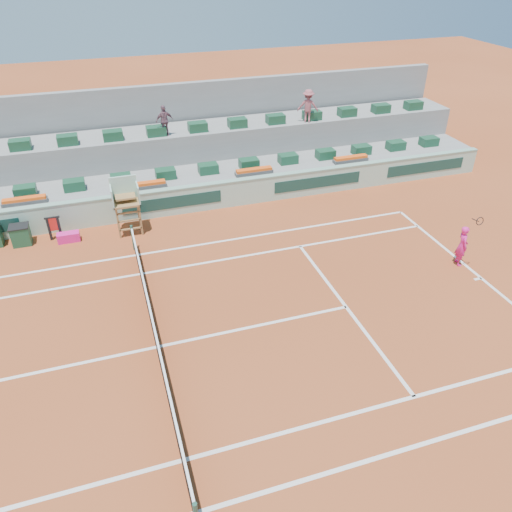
% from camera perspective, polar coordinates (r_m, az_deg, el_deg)
% --- Properties ---
extents(ground, '(90.00, 90.00, 0.00)m').
position_cam_1_polar(ground, '(15.76, -11.30, -10.19)').
color(ground, '#903C1B').
rests_on(ground, ground).
extents(seating_tier_lower, '(36.00, 4.00, 1.20)m').
position_cam_1_polar(seating_tier_lower, '(24.51, -15.09, 7.53)').
color(seating_tier_lower, gray).
rests_on(seating_tier_lower, ground).
extents(seating_tier_upper, '(36.00, 2.40, 2.60)m').
position_cam_1_polar(seating_tier_upper, '(25.72, -15.63, 10.35)').
color(seating_tier_upper, gray).
rests_on(seating_tier_upper, ground).
extents(stadium_back_wall, '(36.00, 0.40, 4.40)m').
position_cam_1_polar(stadium_back_wall, '(26.93, -16.20, 13.32)').
color(stadium_back_wall, gray).
rests_on(stadium_back_wall, ground).
extents(player_bag, '(0.88, 0.39, 0.39)m').
position_cam_1_polar(player_bag, '(21.82, -20.63, 2.03)').
color(player_bag, '#EC1E89').
rests_on(player_bag, ground).
extents(spectator_mid, '(0.89, 0.51, 1.43)m').
position_cam_1_polar(spectator_mid, '(24.51, -10.41, 14.96)').
color(spectator_mid, '#774F5D').
rests_on(spectator_mid, seating_tier_upper).
extents(spectator_right, '(1.20, 0.97, 1.62)m').
position_cam_1_polar(spectator_right, '(26.25, 5.96, 16.70)').
color(spectator_right, '#9B4D54').
rests_on(spectator_right, seating_tier_upper).
extents(court_lines, '(23.89, 11.09, 0.01)m').
position_cam_1_polar(court_lines, '(15.76, -11.30, -10.18)').
color(court_lines, white).
rests_on(court_lines, ground).
extents(tennis_net, '(0.10, 11.97, 1.10)m').
position_cam_1_polar(tennis_net, '(15.41, -11.51, -8.75)').
color(tennis_net, black).
rests_on(tennis_net, ground).
extents(advertising_hoarding, '(36.00, 0.34, 1.26)m').
position_cam_1_polar(advertising_hoarding, '(22.50, -14.55, 5.39)').
color(advertising_hoarding, '#A1CAB5').
rests_on(advertising_hoarding, ground).
extents(umpire_chair, '(1.10, 0.90, 2.40)m').
position_cam_1_polar(umpire_chair, '(21.21, -14.68, 6.39)').
color(umpire_chair, olive).
rests_on(umpire_chair, ground).
extents(seat_row_lower, '(32.90, 0.60, 0.44)m').
position_cam_1_polar(seat_row_lower, '(23.36, -15.18, 8.47)').
color(seat_row_lower, '#17462C').
rests_on(seat_row_lower, seating_tier_lower).
extents(seat_row_upper, '(32.90, 0.60, 0.44)m').
position_cam_1_polar(seat_row_upper, '(24.64, -16.04, 13.12)').
color(seat_row_upper, '#17462C').
rests_on(seat_row_upper, seating_tier_upper).
extents(flower_planters, '(26.80, 0.36, 0.28)m').
position_cam_1_polar(flower_planters, '(22.67, -18.74, 6.86)').
color(flower_planters, '#4B4B4B').
rests_on(flower_planters, seating_tier_lower).
extents(drink_cooler_a, '(0.75, 0.65, 0.84)m').
position_cam_1_polar(drink_cooler_a, '(22.25, -25.29, 2.19)').
color(drink_cooler_a, '#17462C').
rests_on(drink_cooler_a, ground).
extents(towel_rack, '(0.59, 0.10, 1.03)m').
position_cam_1_polar(towel_rack, '(21.99, -22.10, 3.17)').
color(towel_rack, black).
rests_on(towel_rack, ground).
extents(tennis_player, '(0.55, 0.90, 2.28)m').
position_cam_1_polar(tennis_player, '(20.21, 22.51, 1.13)').
color(tennis_player, '#EC1E89').
rests_on(tennis_player, ground).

